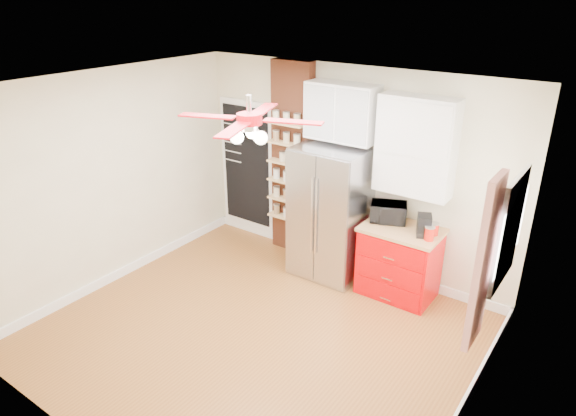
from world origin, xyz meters
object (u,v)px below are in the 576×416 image
Objects in this scene: toaster_oven at (388,212)px; fridge at (330,213)px; coffee_maker at (424,225)px; ceiling_fan at (249,119)px; canister_left at (429,234)px; pantry_jar_oats at (283,157)px; red_cabinet at (399,261)px.

fridge is at bearing 167.92° from toaster_oven.
fridge is at bearing 156.76° from coffee_maker.
ceiling_fan is at bearing -88.24° from fridge.
fridge is 1.25m from coffee_maker.
canister_left is (0.60, -0.20, -0.04)m from toaster_oven.
ceiling_fan reaches higher than toaster_oven.
pantry_jar_oats is at bearing 174.45° from canister_left.
canister_left is (1.34, -0.06, 0.10)m from fridge.
ceiling_fan is (0.05, -1.63, 1.55)m from fridge.
canister_left reaches higher than red_cabinet.
fridge is 1.04m from pantry_jar_oats.
red_cabinet is 2.19× the size of toaster_oven.
red_cabinet is (0.97, 0.05, -0.42)m from fridge.
pantry_jar_oats is (-2.20, 0.21, 0.45)m from canister_left.
coffee_maker is 2.15m from pantry_jar_oats.
coffee_maker is (0.27, -0.03, 0.57)m from red_cabinet.
ceiling_fan is 12.19× the size of pantry_jar_oats.
fridge is 11.28× the size of canister_left.
coffee_maker is 2.21× the size of pantry_jar_oats.
red_cabinet is 0.64m from coffee_maker.
canister_left is at bearing 50.65° from ceiling_fan.
canister_left is 2.26m from pantry_jar_oats.
fridge is 15.23× the size of pantry_jar_oats.
ceiling_fan is at bearing -129.35° from canister_left.
ceiling_fan is 9.02× the size of canister_left.
fridge is 1.06m from red_cabinet.
coffee_maker is at bearing 142.84° from canister_left.
canister_left is at bearing -61.28° from coffee_maker.
pantry_jar_oats is at bearing 156.42° from toaster_oven.
red_cabinet is 8.18× the size of pantry_jar_oats.
ceiling_fan is 2.24m from pantry_jar_oats.
canister_left is 1.35× the size of pantry_jar_oats.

